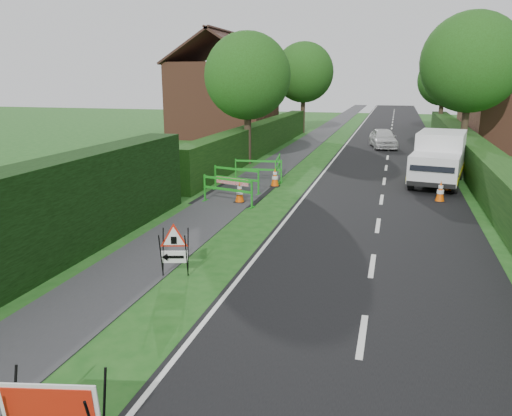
{
  "coord_description": "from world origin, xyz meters",
  "views": [
    {
      "loc": [
        2.81,
        -7.08,
        4.38
      ],
      "look_at": [
        -0.36,
        4.35,
        1.29
      ],
      "focal_mm": 35.0,
      "sensor_mm": 36.0,
      "label": 1
    }
  ],
  "objects_px": {
    "works_van": "(439,157)",
    "hatchback_car": "(383,138)",
    "red_rect_sign": "(51,414)",
    "triangle_sign": "(173,246)"
  },
  "relations": [
    {
      "from": "hatchback_car",
      "to": "red_rect_sign",
      "type": "bearing_deg",
      "value": -106.24
    },
    {
      "from": "works_van",
      "to": "hatchback_car",
      "type": "bearing_deg",
      "value": 112.4
    },
    {
      "from": "red_rect_sign",
      "to": "works_van",
      "type": "xyz_separation_m",
      "value": [
        5.52,
        18.01,
        0.58
      ]
    },
    {
      "from": "red_rect_sign",
      "to": "hatchback_car",
      "type": "distance_m",
      "value": 29.27
    },
    {
      "from": "triangle_sign",
      "to": "hatchback_car",
      "type": "height_order",
      "value": "hatchback_car"
    },
    {
      "from": "red_rect_sign",
      "to": "triangle_sign",
      "type": "xyz_separation_m",
      "value": [
        -0.98,
        5.51,
        0.17
      ]
    },
    {
      "from": "works_van",
      "to": "hatchback_car",
      "type": "distance_m",
      "value": 11.42
    },
    {
      "from": "triangle_sign",
      "to": "works_van",
      "type": "bearing_deg",
      "value": 46.95
    },
    {
      "from": "red_rect_sign",
      "to": "works_van",
      "type": "height_order",
      "value": "works_van"
    },
    {
      "from": "red_rect_sign",
      "to": "triangle_sign",
      "type": "distance_m",
      "value": 5.6
    }
  ]
}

